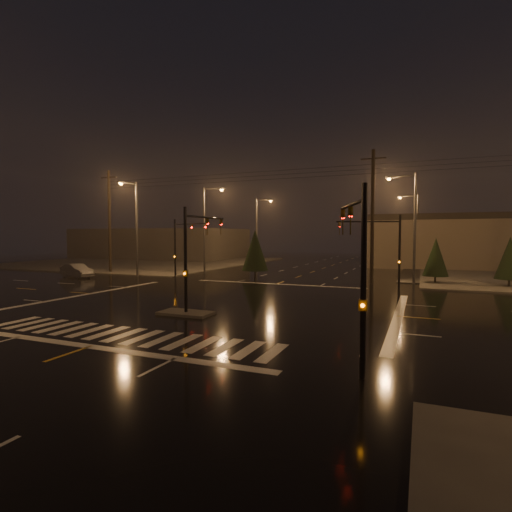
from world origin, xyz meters
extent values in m
plane|color=black|center=(0.00, 0.00, 0.00)|extent=(140.00, 140.00, 0.00)
cube|color=#45433D|center=(-30.00, 30.00, 0.06)|extent=(36.00, 36.00, 0.12)
cube|color=#45433D|center=(0.00, -4.00, 0.07)|extent=(3.00, 1.60, 0.15)
cube|color=beige|center=(0.00, -9.00, 0.01)|extent=(15.00, 2.60, 0.01)
cube|color=beige|center=(0.00, -11.00, 0.01)|extent=(16.00, 0.50, 0.01)
cube|color=beige|center=(0.00, 11.00, 0.01)|extent=(16.00, 0.50, 0.01)
cube|color=#423E3A|center=(-35.00, 42.00, 2.80)|extent=(30.00, 18.00, 5.60)
cylinder|color=black|center=(0.00, -4.00, 3.00)|extent=(0.18, 0.18, 6.00)
cylinder|color=black|center=(0.00, -1.75, 5.50)|extent=(0.12, 4.50, 0.12)
imported|color=#594707|center=(0.00, 0.27, 5.45)|extent=(0.16, 0.20, 1.00)
cube|color=#594707|center=(0.00, -4.00, 2.30)|extent=(0.25, 0.18, 0.35)
cylinder|color=black|center=(10.50, 10.50, 3.00)|extent=(0.18, 0.18, 6.00)
cylinder|color=black|center=(8.15, 9.64, 5.50)|extent=(4.74, 1.82, 0.12)
imported|color=#594707|center=(6.04, 8.88, 5.45)|extent=(0.24, 0.22, 1.00)
cube|color=#594707|center=(10.50, 10.50, 2.30)|extent=(0.25, 0.18, 0.35)
cylinder|color=black|center=(-10.50, 10.50, 3.00)|extent=(0.18, 0.18, 6.00)
cylinder|color=black|center=(-8.15, 9.64, 5.50)|extent=(4.74, 1.82, 0.12)
imported|color=#594707|center=(-6.04, 8.88, 5.45)|extent=(0.24, 0.22, 1.00)
cube|color=#594707|center=(-10.50, 10.50, 2.30)|extent=(0.25, 0.18, 0.35)
cylinder|color=black|center=(10.50, -10.50, 3.00)|extent=(0.18, 0.18, 6.00)
cylinder|color=black|center=(9.82, -8.62, 5.50)|extent=(1.48, 3.80, 0.12)
imported|color=#594707|center=(9.20, -6.93, 5.45)|extent=(0.22, 0.24, 1.00)
cube|color=#594707|center=(10.50, -10.50, 2.30)|extent=(0.25, 0.18, 0.35)
cylinder|color=#38383A|center=(-11.50, 18.00, 5.00)|extent=(0.24, 0.24, 10.00)
cylinder|color=#38383A|center=(-10.30, 18.00, 9.80)|extent=(2.40, 0.14, 0.14)
cube|color=#38383A|center=(-9.20, 18.00, 9.75)|extent=(0.70, 0.30, 0.18)
sphere|color=orange|center=(-9.20, 18.00, 9.62)|extent=(0.32, 0.32, 0.32)
cylinder|color=#38383A|center=(-11.50, 34.00, 5.00)|extent=(0.24, 0.24, 10.00)
cylinder|color=#38383A|center=(-10.30, 34.00, 9.80)|extent=(2.40, 0.14, 0.14)
cube|color=#38383A|center=(-9.20, 34.00, 9.75)|extent=(0.70, 0.30, 0.18)
sphere|color=orange|center=(-9.20, 34.00, 9.62)|extent=(0.32, 0.32, 0.32)
cylinder|color=#38383A|center=(11.50, 16.00, 5.00)|extent=(0.24, 0.24, 10.00)
cylinder|color=#38383A|center=(10.30, 16.00, 9.80)|extent=(2.40, 0.14, 0.14)
cube|color=#38383A|center=(9.20, 16.00, 9.75)|extent=(0.70, 0.30, 0.18)
sphere|color=orange|center=(9.20, 16.00, 9.62)|extent=(0.32, 0.32, 0.32)
cylinder|color=#38383A|center=(11.50, 36.00, 5.00)|extent=(0.24, 0.24, 10.00)
cylinder|color=#38383A|center=(10.30, 36.00, 9.80)|extent=(2.40, 0.14, 0.14)
cube|color=#38383A|center=(9.20, 36.00, 9.75)|extent=(0.70, 0.30, 0.18)
sphere|color=orange|center=(9.20, 36.00, 9.62)|extent=(0.32, 0.32, 0.32)
cylinder|color=#38383A|center=(-16.00, 11.50, 5.00)|extent=(0.24, 0.24, 10.00)
cylinder|color=#38383A|center=(-16.00, 10.30, 9.80)|extent=(0.14, 2.40, 0.14)
cube|color=#38383A|center=(-16.00, 9.20, 9.75)|extent=(0.30, 0.70, 0.18)
sphere|color=orange|center=(-16.00, 9.20, 9.62)|extent=(0.32, 0.32, 0.32)
cylinder|color=black|center=(-22.00, 14.00, 6.00)|extent=(0.32, 0.32, 12.00)
cube|color=black|center=(-22.00, 14.00, 11.20)|extent=(2.20, 0.12, 0.12)
cylinder|color=black|center=(8.00, 14.00, 6.00)|extent=(0.32, 0.32, 12.00)
cube|color=black|center=(8.00, 14.00, 11.20)|extent=(2.20, 0.12, 0.12)
cylinder|color=black|center=(13.31, 16.89, 0.35)|extent=(0.18, 0.18, 0.70)
cone|color=black|center=(13.31, 16.89, 2.45)|extent=(2.24, 2.24, 3.49)
cylinder|color=black|center=(19.01, 16.39, 0.35)|extent=(0.18, 0.18, 0.70)
cone|color=black|center=(19.01, 16.39, 2.49)|extent=(2.30, 2.30, 3.59)
cylinder|color=black|center=(-4.13, 15.87, 0.35)|extent=(0.18, 0.18, 0.70)
cone|color=black|center=(-4.13, 15.87, 2.87)|extent=(2.77, 2.77, 4.33)
imported|color=#595A60|center=(-21.26, 8.33, 0.71)|extent=(4.58, 2.56, 1.43)
camera|label=1|loc=(12.12, -22.90, 4.43)|focal=28.00mm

